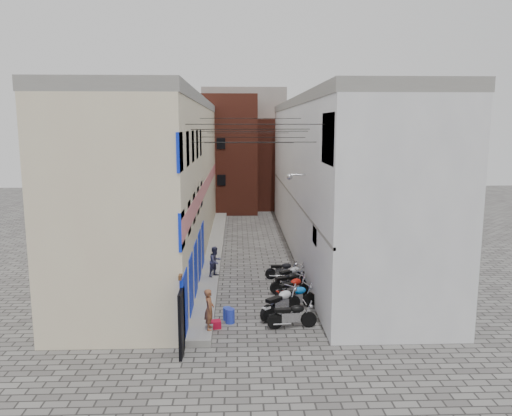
{
  "coord_description": "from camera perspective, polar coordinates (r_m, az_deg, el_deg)",
  "views": [
    {
      "loc": [
        -0.66,
        -15.97,
        7.46
      ],
      "look_at": [
        0.34,
        10.87,
        3.0
      ],
      "focal_mm": 35.0,
      "sensor_mm": 36.0,
      "label": 1
    }
  ],
  "objects": [
    {
      "name": "building_far_brick_right",
      "position": [
        46.25,
        2.43,
        5.13
      ],
      "size": [
        5.0,
        6.0,
        8.0
      ],
      "primitive_type": "cube",
      "color": "maroon",
      "rests_on": "ground"
    },
    {
      "name": "motorcycle_e",
      "position": [
        22.78,
        3.73,
        -8.33
      ],
      "size": [
        1.89,
        1.17,
        1.05
      ],
      "primitive_type": null,
      "rotation": [
        0.0,
        0.0,
        -1.21
      ],
      "color": "black",
      "rests_on": "ground"
    },
    {
      "name": "motorcycle_g",
      "position": [
        24.62,
        3.06,
        -7.02
      ],
      "size": [
        1.73,
        0.61,
        0.99
      ],
      "primitive_type": null,
      "rotation": [
        0.0,
        0.0,
        -1.62
      ],
      "color": "black",
      "rests_on": "ground"
    },
    {
      "name": "plinth",
      "position": [
        29.92,
        -4.74,
        -4.8
      ],
      "size": [
        0.9,
        26.0,
        0.25
      ],
      "primitive_type": "cube",
      "color": "gray",
      "rests_on": "ground"
    },
    {
      "name": "building_right",
      "position": [
        29.66,
        8.9,
        3.6
      ],
      "size": [
        5.94,
        26.0,
        9.0
      ],
      "color": "silver",
      "rests_on": "ground"
    },
    {
      "name": "water_jug_near",
      "position": [
        19.48,
        -2.99,
        -12.22
      ],
      "size": [
        0.36,
        0.36,
        0.56
      ],
      "primitive_type": "cylinder",
      "rotation": [
        0.0,
        0.0,
        0.01
      ],
      "color": "#2437B6",
      "rests_on": "ground"
    },
    {
      "name": "red_crate",
      "position": [
        19.11,
        -4.76,
        -13.13
      ],
      "size": [
        0.51,
        0.42,
        0.28
      ],
      "primitive_type": "cube",
      "rotation": [
        0.0,
        0.0,
        0.2
      ],
      "color": "#A70B26",
      "rests_on": "ground"
    },
    {
      "name": "person_a",
      "position": [
        18.19,
        -5.37,
        -11.44
      ],
      "size": [
        0.37,
        0.55,
        1.48
      ],
      "primitive_type": "imported",
      "rotation": [
        0.0,
        0.0,
        1.59
      ],
      "color": "brown",
      "rests_on": "plinth"
    },
    {
      "name": "building_far_concrete",
      "position": [
        50.02,
        -1.38,
        7.18
      ],
      "size": [
        8.0,
        5.0,
        11.0
      ],
      "primitive_type": "cube",
      "color": "gray",
      "rests_on": "ground"
    },
    {
      "name": "building_left",
      "position": [
        29.39,
        -10.59,
        3.48
      ],
      "size": [
        5.1,
        27.0,
        9.0
      ],
      "color": "beige",
      "rests_on": "ground"
    },
    {
      "name": "overhead_wires",
      "position": [
        23.63,
        -0.53,
        8.61
      ],
      "size": [
        5.8,
        13.02,
        1.32
      ],
      "color": "black",
      "rests_on": "ground"
    },
    {
      "name": "person_b",
      "position": [
        24.26,
        -4.67,
        -6.09
      ],
      "size": [
        0.89,
        0.9,
        1.46
      ],
      "primitive_type": "imported",
      "rotation": [
        0.0,
        0.0,
        0.85
      ],
      "color": "#393955",
      "rests_on": "plinth"
    },
    {
      "name": "motorcycle_b",
      "position": [
        19.92,
        2.87,
        -10.65
      ],
      "size": [
        2.07,
        1.96,
        1.25
      ],
      "primitive_type": null,
      "rotation": [
        0.0,
        0.0,
        -0.84
      ],
      "color": "silver",
      "rests_on": "ground"
    },
    {
      "name": "motorcycle_d",
      "position": [
        21.84,
        4.17,
        -9.03
      ],
      "size": [
        1.9,
        1.62,
        1.11
      ],
      "primitive_type": null,
      "rotation": [
        0.0,
        0.0,
        -0.93
      ],
      "color": "#A7150B",
      "rests_on": "ground"
    },
    {
      "name": "motorcycle_a",
      "position": [
        18.96,
        4.13,
        -12.0
      ],
      "size": [
        1.93,
        0.76,
        1.09
      ],
      "primitive_type": null,
      "rotation": [
        0.0,
        0.0,
        -1.48
      ],
      "color": "black",
      "rests_on": "ground"
    },
    {
      "name": "building_far_brick_left",
      "position": [
        44.06,
        -3.89,
        6.21
      ],
      "size": [
        6.0,
        6.0,
        10.0
      ],
      "primitive_type": "cube",
      "color": "maroon",
      "rests_on": "ground"
    },
    {
      "name": "water_jug_far",
      "position": [
        19.78,
        -3.33,
        -11.96
      ],
      "size": [
        0.36,
        0.36,
        0.5
      ],
      "primitive_type": "cylinder",
      "rotation": [
        0.0,
        0.0,
        -0.14
      ],
      "color": "#2540BC",
      "rests_on": "ground"
    },
    {
      "name": "motorcycle_c",
      "position": [
        20.82,
        4.48,
        -9.97
      ],
      "size": [
        2.01,
        1.16,
        1.11
      ],
      "primitive_type": null,
      "rotation": [
        0.0,
        0.0,
        -1.26
      ],
      "color": "blue",
      "rests_on": "ground"
    },
    {
      "name": "ground",
      "position": [
        17.64,
        0.23,
        -15.59
      ],
      "size": [
        90.0,
        90.0,
        0.0
      ],
      "primitive_type": "plane",
      "color": "#53504E",
      "rests_on": "ground"
    },
    {
      "name": "far_shopfront",
      "position": [
        41.65,
        -1.19,
        0.78
      ],
      "size": [
        2.0,
        0.3,
        2.4
      ],
      "primitive_type": "cube",
      "color": "black",
      "rests_on": "ground"
    },
    {
      "name": "motorcycle_f",
      "position": [
        23.7,
        4.06,
        -7.59
      ],
      "size": [
        1.86,
        1.49,
        1.07
      ],
      "primitive_type": null,
      "rotation": [
        0.0,
        0.0,
        -1.0
      ],
      "color": "#A8A9AD",
      "rests_on": "ground"
    }
  ]
}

